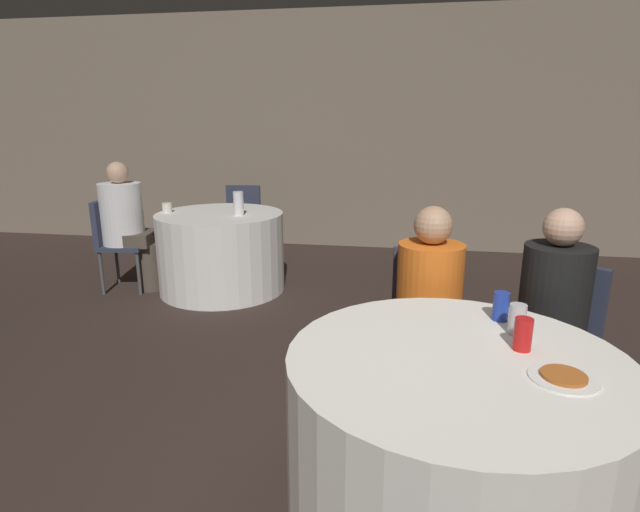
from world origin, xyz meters
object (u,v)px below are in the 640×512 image
object	(u,v)px
chair_far_west	(115,236)
person_black_shirt	(546,327)
chair_near_northeast	(556,330)
bottle_far	(239,204)
chair_near_north	(427,310)
soda_can_blue	(501,306)
soda_can_silver	(518,319)
table_far	(222,252)
person_white_shirt	(129,225)
chair_far_north	(243,217)
person_orange_shirt	(430,310)
table_near	(451,445)
soda_can_red	(524,334)
pizza_plate_near	(564,377)

from	to	relation	value
chair_far_west	person_black_shirt	distance (m)	3.76
chair_near_northeast	bottle_far	world-z (taller)	bottle_far
chair_near_north	chair_near_northeast	bearing A→B (deg)	160.99
soda_can_blue	soda_can_silver	size ratio (longest dim) A/B	1.00
table_far	person_white_shirt	distance (m)	0.88
soda_can_silver	person_black_shirt	bearing A→B (deg)	62.32
chair_far_north	person_orange_shirt	bearing A→B (deg)	118.90
table_near	chair_near_northeast	xyz separation A→B (m)	(0.58, 0.84, 0.15)
chair_far_west	person_white_shirt	bearing A→B (deg)	90.00
table_near	person_white_shirt	xyz separation A→B (m)	(-2.70, 2.47, 0.25)
table_far	soda_can_red	world-z (taller)	soda_can_red
soda_can_silver	person_white_shirt	bearing A→B (deg)	142.83
chair_far_north	person_white_shirt	distance (m)	1.32
person_white_shirt	soda_can_blue	world-z (taller)	person_white_shirt
person_orange_shirt	bottle_far	size ratio (longest dim) A/B	5.25
person_orange_shirt	pizza_plate_near	world-z (taller)	person_orange_shirt
pizza_plate_near	person_white_shirt	bearing A→B (deg)	139.49
table_far	person_black_shirt	size ratio (longest dim) A/B	1.01
chair_far_north	person_white_shirt	xyz separation A→B (m)	(-0.72, -1.10, 0.10)
person_orange_shirt	table_near	bearing A→B (deg)	90.00
chair_far_west	chair_near_northeast	bearing A→B (deg)	56.49
chair_near_northeast	soda_can_red	distance (m)	0.87
table_far	person_orange_shirt	size ratio (longest dim) A/B	1.04
chair_near_northeast	chair_far_west	bearing A→B (deg)	9.38
person_black_shirt	person_orange_shirt	bearing A→B (deg)	18.68
table_near	chair_near_northeast	distance (m)	1.03
bottle_far	table_far	bearing A→B (deg)	160.47
chair_far_north	person_black_shirt	distance (m)	3.78
table_far	bottle_far	xyz separation A→B (m)	(0.21, -0.08, 0.47)
person_orange_shirt	person_black_shirt	xyz separation A→B (m)	(0.54, -0.15, 0.00)
person_black_shirt	pizza_plate_near	distance (m)	0.85
chair_near_north	chair_far_west	distance (m)	3.13
chair_near_northeast	soda_can_blue	bearing A→B (deg)	85.59
table_far	chair_near_northeast	xyz separation A→B (m)	(2.45, -1.75, 0.15)
table_far	table_near	bearing A→B (deg)	-54.30
table_near	soda_can_blue	bearing A→B (deg)	61.48
person_white_shirt	person_black_shirt	size ratio (longest dim) A/B	1.04
chair_near_northeast	soda_can_blue	xyz separation A→B (m)	(-0.37, -0.46, 0.28)
table_far	soda_can_silver	size ratio (longest dim) A/B	9.49
chair_far_north	pizza_plate_near	world-z (taller)	chair_far_north
person_orange_shirt	soda_can_red	xyz separation A→B (m)	(0.29, -0.77, 0.22)
person_orange_shirt	bottle_far	world-z (taller)	person_orange_shirt
person_orange_shirt	soda_can_silver	bearing A→B (deg)	112.01
table_far	person_orange_shirt	world-z (taller)	person_orange_shirt
table_near	soda_can_blue	size ratio (longest dim) A/B	10.07
table_near	person_black_shirt	xyz separation A→B (m)	(0.49, 0.71, 0.21)
table_near	person_white_shirt	distance (m)	3.67
table_far	pizza_plate_near	world-z (taller)	pizza_plate_near
chair_near_northeast	person_orange_shirt	bearing A→B (deg)	32.49
soda_can_blue	bottle_far	xyz separation A→B (m)	(-1.86, 2.14, 0.05)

